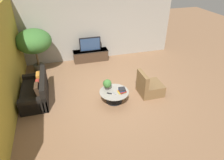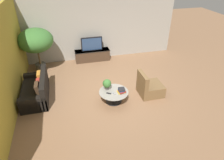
# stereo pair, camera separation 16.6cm
# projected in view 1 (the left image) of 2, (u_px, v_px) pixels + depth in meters

# --- Properties ---
(ground_plane) EXTENTS (24.00, 24.00, 0.00)m
(ground_plane) POSITION_uv_depth(u_px,v_px,m) (115.00, 94.00, 7.13)
(ground_plane) COLOR #8C6647
(back_wall_stone) EXTENTS (7.40, 0.12, 3.00)m
(back_wall_stone) POSITION_uv_depth(u_px,v_px,m) (94.00, 27.00, 9.02)
(back_wall_stone) COLOR #A39E93
(back_wall_stone) RESTS_ON ground
(side_wall_left) EXTENTS (0.12, 7.40, 3.00)m
(side_wall_left) POSITION_uv_depth(u_px,v_px,m) (5.00, 66.00, 5.75)
(side_wall_left) COLOR gold
(side_wall_left) RESTS_ON ground
(media_console) EXTENTS (1.61, 0.50, 0.51)m
(media_console) POSITION_uv_depth(u_px,v_px,m) (91.00, 55.00, 9.33)
(media_console) COLOR #473323
(media_console) RESTS_ON ground
(television) EXTENTS (0.96, 0.13, 0.62)m
(television) POSITION_uv_depth(u_px,v_px,m) (90.00, 44.00, 9.04)
(television) COLOR black
(television) RESTS_ON media_console
(coffee_table) EXTENTS (0.98, 0.98, 0.40)m
(coffee_table) POSITION_uv_depth(u_px,v_px,m) (114.00, 95.00, 6.64)
(coffee_table) COLOR black
(coffee_table) RESTS_ON ground
(couch_by_wall) EXTENTS (0.84, 1.76, 0.84)m
(couch_by_wall) POSITION_uv_depth(u_px,v_px,m) (36.00, 92.00, 6.77)
(couch_by_wall) COLOR black
(couch_by_wall) RESTS_ON ground
(armchair_wicker) EXTENTS (0.80, 0.76, 0.86)m
(armchair_wicker) POSITION_uv_depth(u_px,v_px,m) (149.00, 87.00, 7.05)
(armchair_wicker) COLOR brown
(armchair_wicker) RESTS_ON ground
(potted_palm_tall) EXTENTS (1.38, 1.38, 1.84)m
(potted_palm_tall) POSITION_uv_depth(u_px,v_px,m) (34.00, 42.00, 7.87)
(potted_palm_tall) COLOR #514C47
(potted_palm_tall) RESTS_ON ground
(potted_plant_tabletop) EXTENTS (0.29, 0.29, 0.36)m
(potted_plant_tabletop) POSITION_uv_depth(u_px,v_px,m) (107.00, 84.00, 6.59)
(potted_plant_tabletop) COLOR #514C47
(potted_plant_tabletop) RESTS_ON coffee_table
(book_stack) EXTENTS (0.27, 0.26, 0.14)m
(book_stack) POSITION_uv_depth(u_px,v_px,m) (122.00, 90.00, 6.52)
(book_stack) COLOR gold
(book_stack) RESTS_ON coffee_table
(remote_black) EXTENTS (0.16, 0.12, 0.02)m
(remote_black) POSITION_uv_depth(u_px,v_px,m) (109.00, 93.00, 6.48)
(remote_black) COLOR black
(remote_black) RESTS_ON coffee_table
(remote_silver) EXTENTS (0.12, 0.15, 0.02)m
(remote_silver) POSITION_uv_depth(u_px,v_px,m) (114.00, 93.00, 6.48)
(remote_silver) COLOR gray
(remote_silver) RESTS_ON coffee_table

